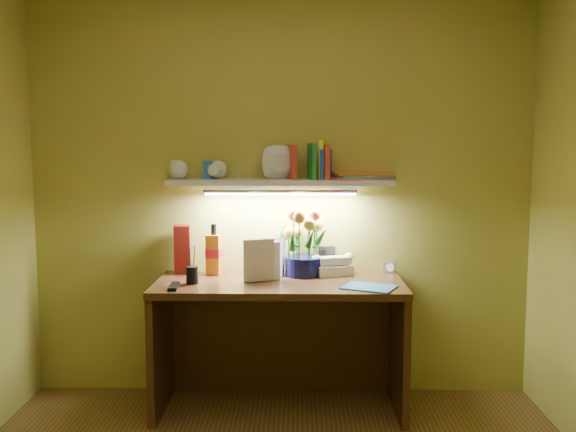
% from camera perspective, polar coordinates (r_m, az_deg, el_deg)
% --- Properties ---
extents(desk, '(1.40, 0.60, 0.75)m').
position_cam_1_polar(desk, '(3.73, -0.76, -11.47)').
color(desk, '#391F0F').
rests_on(desk, ground).
extents(flower_bouquet, '(0.28, 0.28, 0.39)m').
position_cam_1_polar(flower_bouquet, '(3.76, 1.42, -2.39)').
color(flower_bouquet, '#0B0D3E').
rests_on(flower_bouquet, desk).
extents(telephone, '(0.25, 0.21, 0.13)m').
position_cam_1_polar(telephone, '(3.80, 3.97, -4.31)').
color(telephone, beige).
rests_on(telephone, desk).
extents(desk_clock, '(0.08, 0.06, 0.07)m').
position_cam_1_polar(desk_clock, '(3.91, 9.01, -4.50)').
color(desk_clock, '#AEAEB3').
rests_on(desk_clock, desk).
extents(whisky_bottle, '(0.09, 0.09, 0.30)m').
position_cam_1_polar(whisky_bottle, '(3.82, -6.60, -2.95)').
color(whisky_bottle, '#C56812').
rests_on(whisky_bottle, desk).
extents(whisky_box, '(0.10, 0.10, 0.29)m').
position_cam_1_polar(whisky_box, '(3.88, -9.38, -2.94)').
color(whisky_box, '#61100A').
rests_on(whisky_box, desk).
extents(pen_cup, '(0.09, 0.09, 0.16)m').
position_cam_1_polar(pen_cup, '(3.60, -8.53, -4.69)').
color(pen_cup, black).
rests_on(pen_cup, desk).
extents(art_card, '(0.23, 0.10, 0.22)m').
position_cam_1_polar(art_card, '(3.79, -1.99, -3.61)').
color(art_card, white).
rests_on(art_card, desk).
extents(tv_remote, '(0.05, 0.17, 0.02)m').
position_cam_1_polar(tv_remote, '(3.52, -10.09, -6.18)').
color(tv_remote, black).
rests_on(tv_remote, desk).
extents(blue_folder, '(0.33, 0.29, 0.01)m').
position_cam_1_polar(blue_folder, '(3.50, 7.21, -6.30)').
color(blue_folder, blue).
rests_on(blue_folder, desk).
extents(desk_book_a, '(0.18, 0.08, 0.24)m').
position_cam_1_polar(desk_book_a, '(3.58, -3.99, -4.03)').
color(desk_book_a, beige).
rests_on(desk_book_a, desk).
extents(desk_book_b, '(0.16, 0.06, 0.22)m').
position_cam_1_polar(desk_book_b, '(3.62, -3.18, -4.10)').
color(desk_book_b, silver).
rests_on(desk_book_b, desk).
extents(wall_shelf, '(1.33, 0.36, 0.26)m').
position_cam_1_polar(wall_shelf, '(3.74, -0.02, 3.62)').
color(wall_shelf, silver).
rests_on(wall_shelf, ground).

